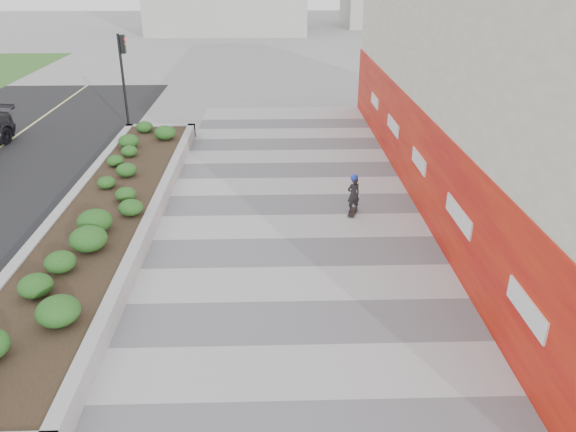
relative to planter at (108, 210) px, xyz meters
name	(u,v)px	position (x,y,z in m)	size (l,w,h in m)	color
ground	(307,378)	(5.50, -7.00, -0.42)	(160.00, 160.00, 0.00)	gray
walkway	(299,292)	(5.50, -4.00, -0.41)	(8.00, 36.00, 0.01)	#A8A8AD
building	(517,74)	(12.48, 1.98, 3.56)	(6.04, 24.08, 8.00)	beige
planter	(108,210)	(0.00, 0.00, 0.00)	(3.00, 18.00, 0.90)	#9E9EA0
traffic_signal_near	(123,67)	(-1.73, 10.50, 2.34)	(0.33, 0.28, 4.20)	black
manhole_cover	(320,292)	(6.00, -4.00, -0.42)	(0.44, 0.44, 0.01)	#595654
skateboarder	(354,194)	(7.37, 0.43, 0.25)	(0.49, 0.75, 1.31)	beige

